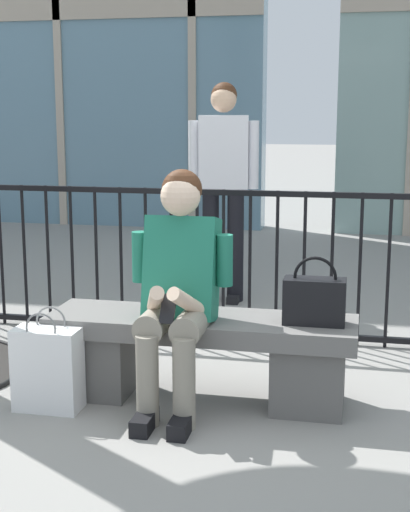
# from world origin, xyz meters

# --- Properties ---
(ground_plane) EXTENTS (60.00, 60.00, 0.00)m
(ground_plane) POSITION_xyz_m (0.00, 0.00, 0.00)
(ground_plane) COLOR gray
(stone_bench) EXTENTS (1.60, 0.44, 0.45)m
(stone_bench) POSITION_xyz_m (0.00, 0.00, 0.27)
(stone_bench) COLOR slate
(stone_bench) RESTS_ON ground
(seated_person_with_phone) EXTENTS (0.52, 0.66, 1.21)m
(seated_person_with_phone) POSITION_xyz_m (-0.09, -0.13, 0.65)
(seated_person_with_phone) COLOR gray
(seated_person_with_phone) RESTS_ON ground
(handbag_on_bench) EXTENTS (0.31, 0.14, 0.34)m
(handbag_on_bench) POSITION_xyz_m (0.58, -0.01, 0.57)
(handbag_on_bench) COLOR black
(handbag_on_bench) RESTS_ON stone_bench
(shopping_bag) EXTENTS (0.34, 0.17, 0.52)m
(shopping_bag) POSITION_xyz_m (-0.73, -0.29, 0.22)
(shopping_bag) COLOR white
(shopping_bag) RESTS_ON ground
(bystander_at_railing) EXTENTS (0.55, 0.29, 1.71)m
(bystander_at_railing) POSITION_xyz_m (-0.28, 2.09, 1.00)
(bystander_at_railing) COLOR black
(bystander_at_railing) RESTS_ON ground
(plaza_railing) EXTENTS (9.74, 0.04, 0.99)m
(plaza_railing) POSITION_xyz_m (0.00, 1.10, 0.50)
(plaza_railing) COLOR black
(plaza_railing) RESTS_ON ground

